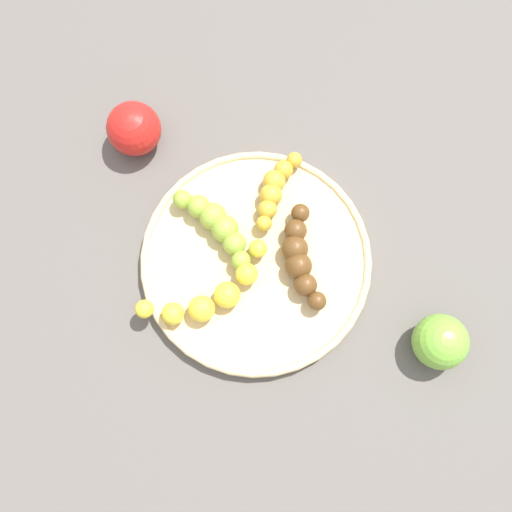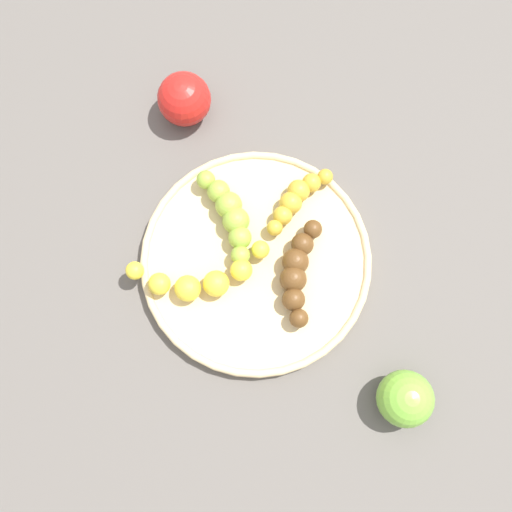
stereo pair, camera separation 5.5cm
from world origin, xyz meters
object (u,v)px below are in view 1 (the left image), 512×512
(banana_overripe, at_px, (300,258))
(apple_red, at_px, (134,129))
(banana_spotted, at_px, (274,189))
(fruit_bowl, at_px, (256,261))
(apple_green, at_px, (440,342))
(banana_green, at_px, (217,225))
(banana_yellow, at_px, (211,295))

(banana_overripe, distance_m, apple_red, 0.28)
(banana_spotted, bearing_deg, fruit_bowl, 98.29)
(fruit_bowl, bearing_deg, apple_green, 77.78)
(banana_spotted, bearing_deg, banana_green, 56.56)
(banana_green, bearing_deg, banana_overripe, -65.65)
(banana_yellow, distance_m, apple_red, 0.25)
(fruit_bowl, xyz_separation_m, apple_red, (-0.13, -0.20, 0.02))
(banana_yellow, relative_size, apple_red, 1.96)
(banana_green, bearing_deg, apple_green, -71.67)
(banana_overripe, bearing_deg, apple_green, 139.09)
(banana_yellow, height_order, apple_red, apple_red)
(banana_spotted, distance_m, banana_green, 0.09)
(banana_overripe, relative_size, banana_green, 1.12)
(fruit_bowl, height_order, apple_green, apple_green)
(banana_yellow, bearing_deg, fruit_bowl, 102.62)
(banana_green, bearing_deg, fruit_bowl, -83.05)
(banana_green, relative_size, apple_red, 1.61)
(banana_yellow, height_order, banana_overripe, banana_overripe)
(banana_yellow, xyz_separation_m, banana_overripe, (-0.07, 0.10, 0.00))
(apple_green, bearing_deg, apple_red, -112.83)
(fruit_bowl, distance_m, banana_overripe, 0.06)
(banana_yellow, height_order, apple_green, apple_green)
(banana_spotted, relative_size, apple_red, 1.58)
(apple_red, distance_m, apple_green, 0.47)
(banana_spotted, bearing_deg, apple_red, -1.17)
(banana_spotted, bearing_deg, banana_yellow, 83.37)
(fruit_bowl, relative_size, banana_green, 2.56)
(banana_spotted, height_order, apple_green, apple_green)
(banana_spotted, bearing_deg, apple_green, 158.67)
(fruit_bowl, height_order, apple_red, apple_red)
(fruit_bowl, distance_m, banana_yellow, 0.08)
(banana_green, xyz_separation_m, apple_green, (0.08, 0.30, -0.00))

